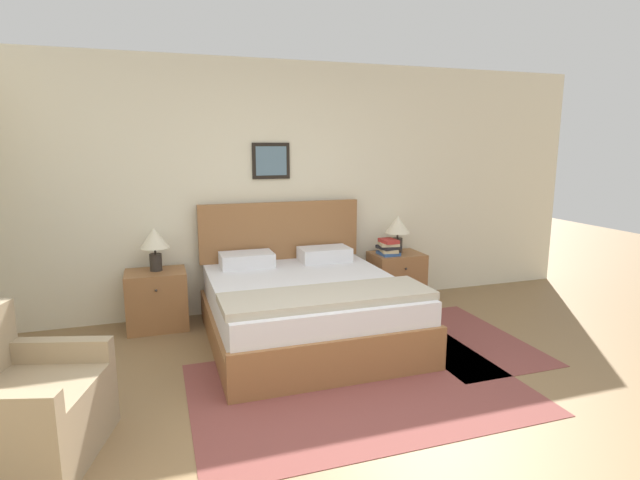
{
  "coord_description": "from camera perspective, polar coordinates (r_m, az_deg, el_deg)",
  "views": [
    {
      "loc": [
        -1.12,
        -2.34,
        1.75
      ],
      "look_at": [
        0.16,
        1.53,
        0.97
      ],
      "focal_mm": 28.0,
      "sensor_mm": 36.0,
      "label": 1
    }
  ],
  "objects": [
    {
      "name": "book_novel_upper",
      "position": [
        5.49,
        7.84,
        -0.8
      ],
      "size": [
        0.24,
        0.24,
        0.04
      ],
      "rotation": [
        0.0,
        0.0,
        0.17
      ],
      "color": "#232328",
      "rests_on": "book_hardcover_middle"
    },
    {
      "name": "table_lamp_near_window",
      "position": [
        4.97,
        -18.39,
        -0.11
      ],
      "size": [
        0.27,
        0.27,
        0.42
      ],
      "color": "#2D2823",
      "rests_on": "nightstand_near_window"
    },
    {
      "name": "area_rug_main",
      "position": [
        3.81,
        4.43,
        -16.52
      ],
      "size": [
        2.4,
        1.6,
        0.01
      ],
      "color": "brown",
      "rests_on": "ground_plane"
    },
    {
      "name": "nightstand_near_window",
      "position": [
        5.08,
        -18.14,
        -6.51
      ],
      "size": [
        0.56,
        0.45,
        0.56
      ],
      "color": "#936038",
      "rests_on": "ground_plane"
    },
    {
      "name": "nightstand_by_door",
      "position": [
        5.67,
        8.7,
        -4.29
      ],
      "size": [
        0.56,
        0.45,
        0.56
      ],
      "color": "#936038",
      "rests_on": "ground_plane"
    },
    {
      "name": "book_slim_near_top",
      "position": [
        5.49,
        7.85,
        -0.46
      ],
      "size": [
        0.23,
        0.23,
        0.03
      ],
      "rotation": [
        0.0,
        0.0,
        -0.18
      ],
      "color": "beige",
      "rests_on": "book_novel_upper"
    },
    {
      "name": "book_hardcover_middle",
      "position": [
        5.5,
        7.83,
        -1.17
      ],
      "size": [
        0.2,
        0.25,
        0.04
      ],
      "rotation": [
        0.0,
        0.0,
        -0.16
      ],
      "color": "beige",
      "rests_on": "book_thick_bottom"
    },
    {
      "name": "book_thick_bottom",
      "position": [
        5.51,
        7.82,
        -1.52
      ],
      "size": [
        0.2,
        0.23,
        0.03
      ],
      "rotation": [
        0.0,
        0.0,
        0.02
      ],
      "color": "#335693",
      "rests_on": "nightstand_by_door"
    },
    {
      "name": "ground_plane",
      "position": [
        3.13,
        6.54,
        -23.27
      ],
      "size": [
        16.0,
        16.0,
        0.0
      ],
      "primitive_type": "plane",
      "color": "olive"
    },
    {
      "name": "armchair",
      "position": [
        3.38,
        -30.98,
        -16.48
      ],
      "size": [
        0.89,
        0.95,
        0.83
      ],
      "rotation": [
        0.0,
        0.0,
        -1.85
      ],
      "color": "#998466",
      "rests_on": "ground_plane"
    },
    {
      "name": "wall_back",
      "position": [
        5.3,
        -6.12,
        5.92
      ],
      "size": [
        7.52,
        0.09,
        2.6
      ],
      "color": "beige",
      "rests_on": "ground_plane"
    },
    {
      "name": "area_rug_bedside",
      "position": [
        4.85,
        15.73,
        -10.7
      ],
      "size": [
        0.98,
        1.59,
        0.01
      ],
      "color": "brown",
      "rests_on": "ground_plane"
    },
    {
      "name": "bed",
      "position": [
        4.56,
        -1.65,
        -7.6
      ],
      "size": [
        1.7,
        1.91,
        1.16
      ],
      "color": "#936038",
      "rests_on": "ground_plane"
    },
    {
      "name": "book_paperback_top",
      "position": [
        5.48,
        7.86,
        -0.11
      ],
      "size": [
        0.16,
        0.23,
        0.04
      ],
      "rotation": [
        0.0,
        0.0,
        0.03
      ],
      "color": "#B7332D",
      "rests_on": "book_slim_near_top"
    },
    {
      "name": "table_lamp_by_door",
      "position": [
        5.58,
        8.88,
        1.47
      ],
      "size": [
        0.27,
        0.27,
        0.42
      ],
      "color": "#2D2823",
      "rests_on": "nightstand_by_door"
    }
  ]
}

